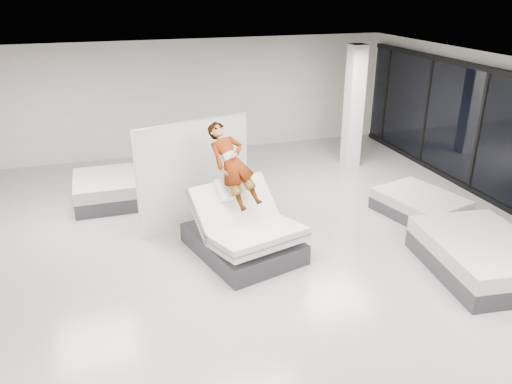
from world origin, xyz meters
TOP-DOWN VIEW (x-y plane):
  - room at (0.00, 0.00)m, footprint 14.00×14.04m
  - hero_bed at (-0.11, 0.78)m, footprint 2.05×2.41m
  - person at (-0.20, 1.11)m, footprint 1.01×1.71m
  - remote at (0.11, 0.83)m, footprint 0.09×0.15m
  - divider_panel at (-0.70, 2.22)m, footprint 2.34×0.77m
  - flat_bed_right_far at (3.94, 1.19)m, footprint 1.68×1.99m
  - flat_bed_right_near at (3.61, -1.07)m, footprint 1.92×2.40m
  - flat_bed_left_far at (-2.01, 3.94)m, footprint 2.18×1.64m
  - column at (4.00, 4.50)m, footprint 0.40×0.40m

SIDE VIEW (x-z plane):
  - flat_bed_right_far at x=3.94m, z-range 0.00..0.48m
  - flat_bed_left_far at x=-2.01m, z-range 0.00..0.60m
  - flat_bed_right_near at x=3.61m, z-range 0.00..0.61m
  - hero_bed at x=-0.11m, z-range -0.28..1.08m
  - divider_panel at x=-0.70m, z-range 0.00..2.19m
  - remote at x=0.11m, z-range 1.07..1.15m
  - person at x=-0.20m, z-range 0.67..1.95m
  - room at x=0.00m, z-range 0.00..3.20m
  - column at x=4.00m, z-range 0.00..3.20m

